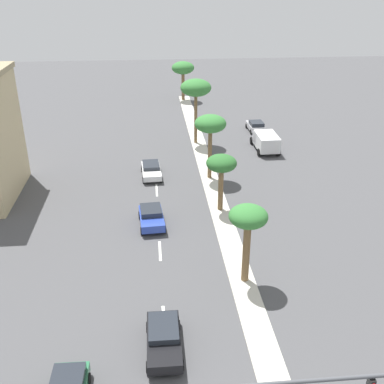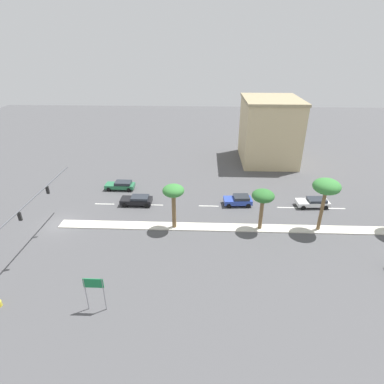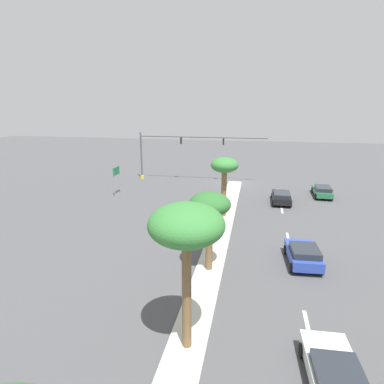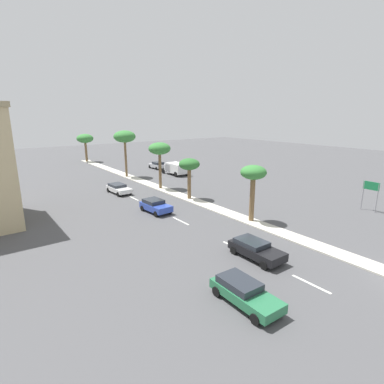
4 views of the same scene
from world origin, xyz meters
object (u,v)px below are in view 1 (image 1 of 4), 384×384
palm_tree_mid (196,89)px  palm_tree_front (183,69)px  sedan_silver_mid (256,126)px  sedan_blue_left (151,217)px  palm_tree_leading (221,165)px  box_truck (266,141)px  palm_tree_left (210,125)px  sedan_white_far (151,170)px  palm_tree_near (248,220)px  sedan_black_leading (164,338)px

palm_tree_mid → palm_tree_front: size_ratio=1.26×
sedan_silver_mid → sedan_blue_left: 28.50m
palm_tree_front → palm_tree_mid: bearing=-90.2°
palm_tree_mid → sedan_blue_left: palm_tree_mid is taller
palm_tree_leading → box_truck: (7.78, 14.97, -3.20)m
palm_tree_left → sedan_white_far: palm_tree_left is taller
palm_tree_near → palm_tree_front: 50.90m
box_truck → sedan_black_leading: bearing=-113.2°
palm_tree_front → sedan_blue_left: bearing=-98.0°
palm_tree_leading → sedan_black_leading: size_ratio=1.18×
palm_tree_near → palm_tree_front: bearing=90.5°
sedan_blue_left → palm_tree_leading: bearing=18.5°
palm_tree_left → sedan_silver_mid: 18.07m
sedan_black_leading → palm_tree_left: bearing=76.6°
palm_tree_left → palm_tree_mid: (-0.35, 11.06, 1.14)m
palm_tree_near → sedan_blue_left: size_ratio=1.42×
sedan_black_leading → palm_tree_near: bearing=45.0°
palm_tree_front → sedan_blue_left: 42.94m
sedan_black_leading → sedan_blue_left: sedan_blue_left is taller
palm_tree_leading → box_truck: palm_tree_leading is taller
palm_tree_near → box_truck: (7.64, 25.66, -3.63)m
palm_tree_left → palm_tree_front: 32.99m
sedan_white_far → sedan_silver_mid: bearing=44.3°
palm_tree_front → sedan_black_leading: palm_tree_front is taller
sedan_silver_mid → box_truck: bearing=-93.4°
palm_tree_near → palm_tree_front: size_ratio=0.91×
palm_tree_near → box_truck: 27.02m
palm_tree_leading → palm_tree_mid: (-0.41, 18.28, 2.52)m
sedan_black_leading → sedan_silver_mid: sedan_silver_mid is taller
sedan_black_leading → sedan_blue_left: (-0.52, 14.48, 0.04)m
palm_tree_front → box_truck: bearing=-72.2°
palm_tree_near → box_truck: bearing=73.4°
palm_tree_front → box_truck: palm_tree_front is taller
sedan_black_leading → palm_tree_mid: bearing=81.3°
sedan_black_leading → box_truck: box_truck is taller
palm_tree_mid → box_truck: palm_tree_mid is taller
palm_tree_left → sedan_silver_mid: palm_tree_left is taller
palm_tree_near → sedan_black_leading: size_ratio=1.30×
palm_tree_front → sedan_white_far: palm_tree_front is taller
palm_tree_left → sedan_blue_left: 12.27m
sedan_blue_left → palm_tree_mid: bearing=74.0°
palm_tree_front → box_truck: (8.12, -25.24, -4.06)m
palm_tree_leading → palm_tree_front: bearing=90.5°
sedan_white_far → sedan_blue_left: sedan_blue_left is taller
palm_tree_mid → palm_tree_front: (0.07, 21.92, -1.66)m
palm_tree_left → sedan_black_leading: bearing=-103.4°
palm_tree_mid → palm_tree_leading: bearing=-88.7°
palm_tree_leading → sedan_silver_mid: 24.20m
palm_tree_front → box_truck: size_ratio=1.17×
palm_tree_leading → sedan_white_far: bearing=126.0°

